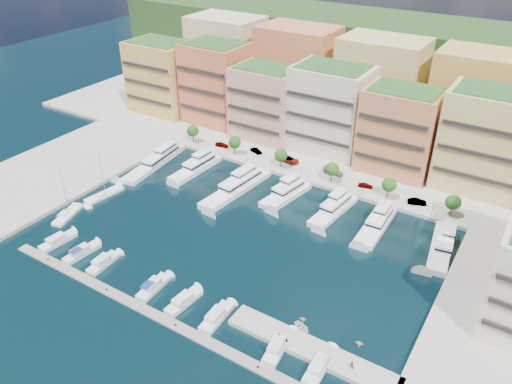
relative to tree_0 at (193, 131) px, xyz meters
The scene contains 55 objects.
ground 52.39m from the tree_0, 39.95° to the right, with size 400.00×400.00×0.00m, color black.
north_quay 49.34m from the tree_0, 35.47° to the left, with size 220.00×64.00×2.00m, color #9E998E.
west_quay 47.21m from the tree_0, 117.93° to the right, with size 34.00×76.00×2.00m, color #9E998E.
hillside 86.46m from the tree_0, 62.40° to the left, with size 240.00×40.00×58.00m, color #213515.
south_pontoon 73.65m from the tree_0, 59.77° to the right, with size 72.00×2.20×0.35m, color gray.
finger_pier 89.46m from the tree_0, 38.41° to the right, with size 32.00×5.00×2.00m, color #9E998E.
apartment_0 31.96m from the tree_0, 147.61° to the left, with size 22.00×16.50×24.80m.
apartment_1 21.20m from the tree_0, 102.21° to the left, with size 20.00×16.50×26.80m.
apartment_2 24.86m from the tree_0, 44.13° to the left, with size 20.00×15.50×22.80m.
apartment_3 43.22m from the tree_0, 25.95° to the left, with size 22.00×16.50×25.80m.
apartment_4 62.75m from the tree_0, 15.37° to the left, with size 20.00×15.50×23.80m.
apartment_5 84.60m from the tree_0, 12.71° to the left, with size 22.00×16.50×26.80m.
backblock_0 44.63m from the tree_0, 110.32° to the left, with size 26.00×18.00×30.00m, color #F4E3BD.
backblock_1 44.63m from the tree_0, 69.68° to the left, with size 26.00×18.00×30.00m, color #C76E4A.
backblock_2 61.58m from the tree_0, 41.99° to the left, with size 26.00×18.00×30.00m, color #D8C072.
backblock_3 85.98m from the tree_0, 28.37° to the left, with size 26.00×18.00×30.00m, color gold.
tree_0 is the anchor object (origin of this frame).
tree_1 16.00m from the tree_0, ahead, with size 3.80×3.80×5.65m.
tree_2 32.00m from the tree_0, ahead, with size 3.80×3.80×5.65m.
tree_3 48.00m from the tree_0, ahead, with size 3.80×3.80×5.65m.
tree_4 64.00m from the tree_0, ahead, with size 3.80×3.80×5.65m.
tree_5 80.00m from the tree_0, ahead, with size 3.80×3.80×5.65m.
lamppost_0 4.70m from the tree_0, 29.90° to the right, with size 0.30×0.30×4.20m.
lamppost_1 22.14m from the tree_0, ahead, with size 0.30×0.30×4.20m.
lamppost_2 40.08m from the tree_0, ahead, with size 0.30×0.30×4.20m.
lamppost_3 58.05m from the tree_0, ahead, with size 0.30×0.30×4.20m.
lamppost_4 76.04m from the tree_0, ahead, with size 0.30×0.30×4.20m.
yacht_0 16.70m from the tree_0, 92.62° to the right, with size 7.39×26.11×7.30m.
yacht_1 18.00m from the tree_0, 48.40° to the right, with size 5.44×19.03×7.30m.
yacht_2 32.49m from the tree_0, 29.80° to the right, with size 7.18×25.56×7.30m.
yacht_3 42.76m from the tree_0, 16.46° to the right, with size 7.39×17.09×7.30m.
yacht_4 56.24m from the tree_0, 12.97° to the right, with size 6.18×17.94×7.30m.
yacht_5 67.41m from the tree_0, 11.03° to the right, with size 5.10×18.42×7.30m.
yacht_6 82.61m from the tree_0, ahead, with size 7.03×19.73×7.30m.
cruiser_0 58.61m from the tree_0, 83.59° to the right, with size 3.47×8.86×2.55m.
cruiser_1 60.04m from the tree_0, 75.98° to the right, with size 3.22×8.87×2.66m.
cruiser_2 61.99m from the tree_0, 69.91° to the right, with size 3.21×8.15×2.55m.
cruiser_4 68.31m from the tree_0, 58.46° to the right, with size 3.12×8.46×2.66m.
cruiser_5 72.70m from the tree_0, 53.17° to the right, with size 3.25×8.61×2.55m.
cruiser_6 77.68m from the tree_0, 48.50° to the right, with size 3.25×8.55×2.55m.
cruiser_8 87.06m from the tree_0, 41.92° to the right, with size 3.69×8.91×2.55m.
cruiser_9 93.19m from the tree_0, 38.61° to the right, with size 2.98×8.98×2.55m.
sailboat_0 49.56m from the tree_0, 90.76° to the right, with size 5.68×10.25×13.20m.
sailboat_1 38.01m from the tree_0, 90.34° to the right, with size 4.35×11.13×13.20m.
tender_3 91.26m from the tree_0, 32.91° to the right, with size 1.34×1.55×0.82m, color beige.
tender_1 82.10m from the tree_0, 37.26° to the right, with size 1.31×1.52×0.80m, color #BFBD92.
tender_2 83.97m from the tree_0, 37.99° to the right, with size 2.53×3.55×0.73m, color white.
car_0 10.45m from the tree_0, 10.47° to the left, with size 1.69×4.21×1.43m, color gray.
car_1 21.78m from the tree_0, 10.22° to the left, with size 1.44×4.13×1.36m, color gray.
car_2 33.07m from the tree_0, ahead, with size 2.81×6.10×1.69m, color gray.
car_3 47.01m from the tree_0, ahead, with size 2.35×5.79×1.68m, color gray.
car_4 57.34m from the tree_0, ahead, with size 1.57×3.89×1.33m, color gray.
car_5 71.55m from the tree_0, ahead, with size 1.63×4.69×1.54m, color gray.
person_0 85.83m from the tree_0, 41.54° to the right, with size 0.59×0.39×1.62m, color #27294F.
person_1 95.59m from the tree_0, 35.77° to the right, with size 0.75×0.58×1.54m, color #483A2B.
Camera 1 is at (54.07, -78.32, 68.63)m, focal length 35.00 mm.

